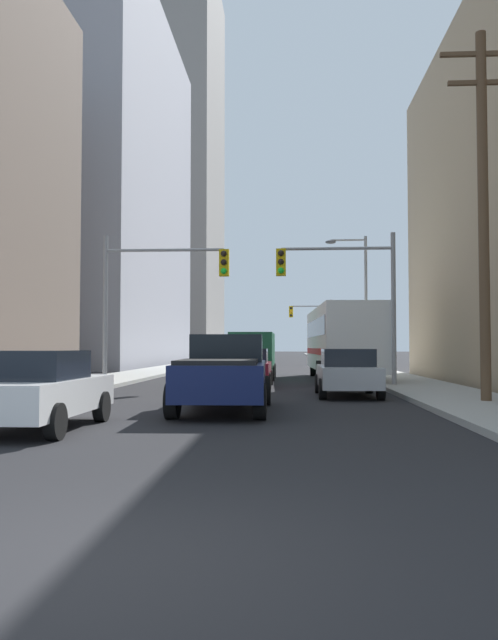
# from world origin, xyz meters

# --- Properties ---
(ground_plane) EXTENTS (400.00, 400.00, 0.00)m
(ground_plane) POSITION_xyz_m (0.00, 0.00, 0.00)
(ground_plane) COLOR black
(sidewalk_left) EXTENTS (3.03, 160.00, 0.15)m
(sidewalk_left) POSITION_xyz_m (-6.55, 50.00, 0.07)
(sidewalk_left) COLOR #9E9E99
(sidewalk_left) RESTS_ON ground
(sidewalk_right) EXTENTS (3.03, 160.00, 0.15)m
(sidewalk_right) POSITION_xyz_m (6.55, 50.00, 0.07)
(sidewalk_right) COLOR #9E9E99
(sidewalk_right) RESTS_ON ground
(city_bus) EXTENTS (2.89, 11.58, 3.40)m
(city_bus) POSITION_xyz_m (4.12, 25.74, 1.93)
(city_bus) COLOR silver
(city_bus) RESTS_ON ground
(pickup_truck_navy) EXTENTS (2.20, 5.46, 1.90)m
(pickup_truck_navy) POSITION_xyz_m (-0.01, 11.04, 0.93)
(pickup_truck_navy) COLOR #141E4C
(pickup_truck_navy) RESTS_ON ground
(cargo_van_green) EXTENTS (2.16, 5.22, 2.26)m
(cargo_van_green) POSITION_xyz_m (-0.13, 26.47, 1.29)
(cargo_van_green) COLOR #195938
(cargo_van_green) RESTS_ON ground
(sedan_white) EXTENTS (1.95, 4.21, 1.52)m
(sedan_white) POSITION_xyz_m (-3.25, 7.25, 0.77)
(sedan_white) COLOR white
(sedan_white) RESTS_ON ground
(sedan_silver) EXTENTS (1.95, 4.20, 1.52)m
(sedan_silver) POSITION_xyz_m (3.47, 15.79, 0.77)
(sedan_silver) COLOR #B7BABF
(sedan_silver) RESTS_ON ground
(sedan_maroon) EXTENTS (1.95, 4.20, 1.52)m
(sedan_maroon) POSITION_xyz_m (-0.03, 20.21, 0.77)
(sedan_maroon) COLOR maroon
(sedan_maroon) RESTS_ON ground
(sedan_grey) EXTENTS (1.95, 4.26, 1.52)m
(sedan_grey) POSITION_xyz_m (-3.47, 45.35, 0.77)
(sedan_grey) COLOR slate
(sedan_grey) RESTS_ON ground
(traffic_signal_near_left) EXTENTS (5.00, 0.44, 6.00)m
(traffic_signal_near_left) POSITION_xyz_m (-3.46, 19.89, 4.10)
(traffic_signal_near_left) COLOR gray
(traffic_signal_near_left) RESTS_ON ground
(traffic_signal_near_right) EXTENTS (4.61, 0.44, 6.00)m
(traffic_signal_near_right) POSITION_xyz_m (3.65, 19.89, 4.08)
(traffic_signal_near_right) COLOR gray
(traffic_signal_near_right) RESTS_ON ground
(traffic_signal_far_right) EXTENTS (4.03, 0.44, 6.00)m
(traffic_signal_far_right) POSITION_xyz_m (3.92, 54.92, 4.05)
(traffic_signal_far_right) COLOR gray
(traffic_signal_far_right) RESTS_ON ground
(utility_pole_right) EXTENTS (2.20, 0.28, 10.19)m
(utility_pole_right) POSITION_xyz_m (6.86, 12.67, 5.38)
(utility_pole_right) COLOR brown
(utility_pole_right) RESTS_ON ground
(street_lamp_right) EXTENTS (2.22, 0.32, 7.50)m
(street_lamp_right) POSITION_xyz_m (5.40, 29.24, 4.52)
(street_lamp_right) COLOR gray
(street_lamp_right) RESTS_ON ground
(building_left_mid_office) EXTENTS (25.43, 28.44, 30.32)m
(building_left_mid_office) POSITION_xyz_m (-21.67, 48.72, 15.16)
(building_left_mid_office) COLOR #93939E
(building_left_mid_office) RESTS_ON ground
(building_left_far_tower) EXTENTS (23.73, 24.23, 59.66)m
(building_left_far_tower) POSITION_xyz_m (-21.16, 91.28, 29.83)
(building_left_far_tower) COLOR gray
(building_left_far_tower) RESTS_ON ground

